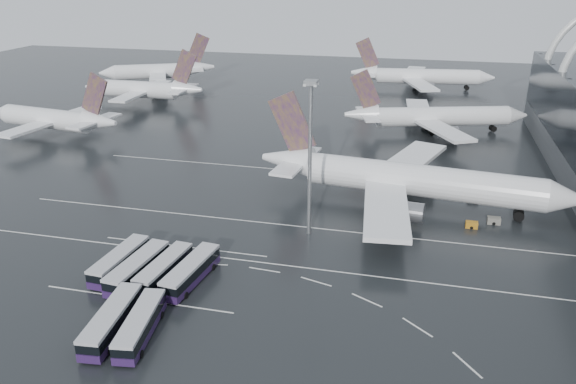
% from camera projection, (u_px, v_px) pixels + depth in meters
% --- Properties ---
extents(ground, '(420.00, 420.00, 0.00)m').
position_uv_depth(ground, '(329.00, 264.00, 86.39)').
color(ground, black).
rests_on(ground, ground).
extents(lane_marking_near, '(120.00, 0.25, 0.01)m').
position_uv_depth(lane_marking_near, '(327.00, 270.00, 84.59)').
color(lane_marking_near, white).
rests_on(lane_marking_near, ground).
extents(lane_marking_mid, '(120.00, 0.25, 0.01)m').
position_uv_depth(lane_marking_mid, '(341.00, 231.00, 97.18)').
color(lane_marking_mid, white).
rests_on(lane_marking_mid, ground).
extents(lane_marking_far, '(120.00, 0.25, 0.01)m').
position_uv_depth(lane_marking_far, '(361.00, 176.00, 122.37)').
color(lane_marking_far, white).
rests_on(lane_marking_far, ground).
extents(bus_bay_line_south, '(28.00, 0.25, 0.01)m').
position_uv_depth(bus_bay_line_south, '(138.00, 299.00, 77.33)').
color(bus_bay_line_south, white).
rests_on(bus_bay_line_south, ground).
extents(bus_bay_line_north, '(28.00, 0.25, 0.01)m').
position_uv_depth(bus_bay_line_north, '(185.00, 247.00, 91.72)').
color(bus_bay_line_north, white).
rests_on(bus_bay_line_north, ground).
extents(airliner_main, '(60.33, 52.58, 20.42)m').
position_uv_depth(airliner_main, '(405.00, 180.00, 105.93)').
color(airliner_main, white).
rests_on(airliner_main, ground).
extents(airliner_gate_b, '(49.57, 43.99, 17.53)m').
position_uv_depth(airliner_gate_b, '(433.00, 117.00, 152.46)').
color(airliner_gate_b, white).
rests_on(airliner_gate_b, ground).
extents(airliner_gate_c, '(52.02, 47.63, 18.52)m').
position_uv_depth(airliner_gate_c, '(419.00, 77.00, 206.11)').
color(airliner_gate_c, white).
rests_on(airliner_gate_c, ground).
extents(jet_remote_west, '(41.83, 33.79, 18.19)m').
position_uv_depth(jet_remote_west, '(54.00, 119.00, 148.91)').
color(jet_remote_west, white).
rests_on(jet_remote_west, ground).
extents(jet_remote_mid, '(41.86, 33.64, 18.35)m').
position_uv_depth(jet_remote_mid, '(145.00, 90.00, 184.15)').
color(jet_remote_mid, white).
rests_on(jet_remote_mid, ground).
extents(jet_remote_far, '(41.33, 33.78, 18.95)m').
position_uv_depth(jet_remote_far, '(160.00, 71.00, 215.27)').
color(jet_remote_far, white).
rests_on(jet_remote_far, ground).
extents(bus_row_near_a, '(3.63, 12.78, 3.11)m').
position_uv_depth(bus_row_near_a, '(120.00, 261.00, 83.82)').
color(bus_row_near_a, '#27133D').
rests_on(bus_row_near_a, ground).
extents(bus_row_near_b, '(4.17, 13.36, 3.24)m').
position_uv_depth(bus_row_near_b, '(138.00, 268.00, 81.71)').
color(bus_row_near_b, '#27133D').
rests_on(bus_row_near_b, ground).
extents(bus_row_near_c, '(3.97, 12.68, 3.07)m').
position_uv_depth(bus_row_near_c, '(164.00, 269.00, 81.66)').
color(bus_row_near_c, '#27133D').
rests_on(bus_row_near_c, ground).
extents(bus_row_near_d, '(4.26, 13.19, 3.19)m').
position_uv_depth(bus_row_near_d, '(191.00, 271.00, 80.89)').
color(bus_row_near_d, '#27133D').
rests_on(bus_row_near_d, ground).
extents(bus_row_far_b, '(4.25, 13.28, 3.21)m').
position_uv_depth(bus_row_far_b, '(112.00, 320.00, 69.73)').
color(bus_row_far_b, '#27133D').
rests_on(bus_row_far_b, ground).
extents(bus_row_far_c, '(4.56, 12.62, 3.04)m').
position_uv_depth(bus_row_far_c, '(140.00, 325.00, 69.02)').
color(bus_row_far_c, '#27133D').
rests_on(bus_row_far_c, ground).
extents(floodlight_mast, '(2.01, 2.01, 26.28)m').
position_uv_depth(floodlight_mast, '(310.00, 141.00, 90.09)').
color(floodlight_mast, gray).
rests_on(floodlight_mast, ground).
extents(gse_cart_belly_a, '(2.06, 1.22, 1.13)m').
position_uv_depth(gse_cart_belly_a, '(472.00, 225.00, 98.17)').
color(gse_cart_belly_a, '#B67518').
rests_on(gse_cart_belly_a, ground).
extents(gse_cart_belly_b, '(2.18, 1.29, 1.19)m').
position_uv_depth(gse_cart_belly_b, '(473.00, 197.00, 109.93)').
color(gse_cart_belly_b, slate).
rests_on(gse_cart_belly_b, ground).
extents(gse_cart_belly_d, '(2.25, 1.33, 1.22)m').
position_uv_depth(gse_cart_belly_d, '(494.00, 220.00, 99.69)').
color(gse_cart_belly_d, slate).
rests_on(gse_cart_belly_d, ground).
extents(gse_cart_belly_e, '(2.33, 1.38, 1.27)m').
position_uv_depth(gse_cart_belly_e, '(416.00, 185.00, 115.94)').
color(gse_cart_belly_e, '#B67518').
rests_on(gse_cart_belly_e, ground).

